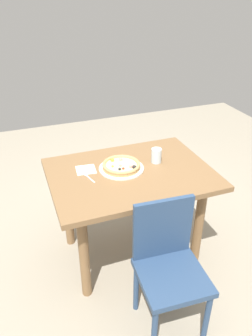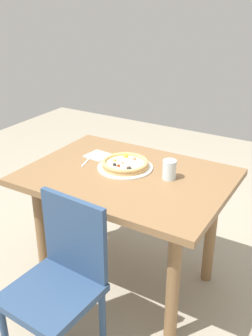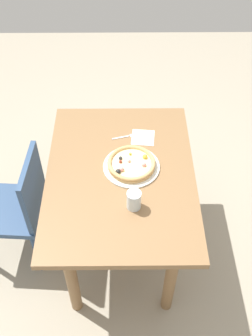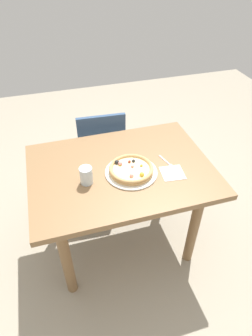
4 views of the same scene
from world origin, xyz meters
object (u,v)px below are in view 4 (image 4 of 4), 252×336
object	(u,v)px
dining_table	(121,182)
plate	(131,172)
napkin	(172,173)
pizza	(131,169)
drinking_glass	(86,175)
fork	(168,163)
chair_near	(101,149)

from	to	relation	value
dining_table	plate	size ratio (longest dim) A/B	3.54
plate	napkin	world-z (taller)	plate
pizza	drinking_glass	xyz separation A→B (m)	(0.28, 0.01, 0.03)
fork	plate	bearing A→B (deg)	-100.19
fork	chair_near	bearing A→B (deg)	-170.18
pizza	fork	size ratio (longest dim) A/B	1.70
plate	pizza	distance (m)	0.03
dining_table	napkin	world-z (taller)	napkin
pizza	drinking_glass	bearing A→B (deg)	1.69
chair_near	pizza	distance (m)	0.78
pizza	napkin	bearing A→B (deg)	162.83
pizza	chair_near	bearing A→B (deg)	-85.65
plate	fork	distance (m)	0.26
chair_near	plate	bearing A→B (deg)	-82.00
pizza	napkin	size ratio (longest dim) A/B	1.99
chair_near	plate	xyz separation A→B (m)	(-0.05, 0.70, 0.30)
plate	fork	bearing A→B (deg)	-175.26
dining_table	drinking_glass	distance (m)	0.30
dining_table	napkin	size ratio (longest dim) A/B	8.37
napkin	dining_table	bearing A→B (deg)	-25.09
chair_near	napkin	size ratio (longest dim) A/B	6.25
napkin	fork	bearing A→B (deg)	-97.01
plate	fork	xyz separation A→B (m)	(-0.26, -0.02, -0.00)
plate	drinking_glass	bearing A→B (deg)	1.59
drinking_glass	napkin	bearing A→B (deg)	172.66
napkin	chair_near	bearing A→B (deg)	-68.81
chair_near	drinking_glass	distance (m)	0.83
dining_table	pizza	distance (m)	0.17
dining_table	fork	xyz separation A→B (m)	(-0.31, 0.04, 0.13)
plate	pizza	world-z (taller)	pizza
chair_near	fork	distance (m)	0.81
dining_table	fork	distance (m)	0.34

